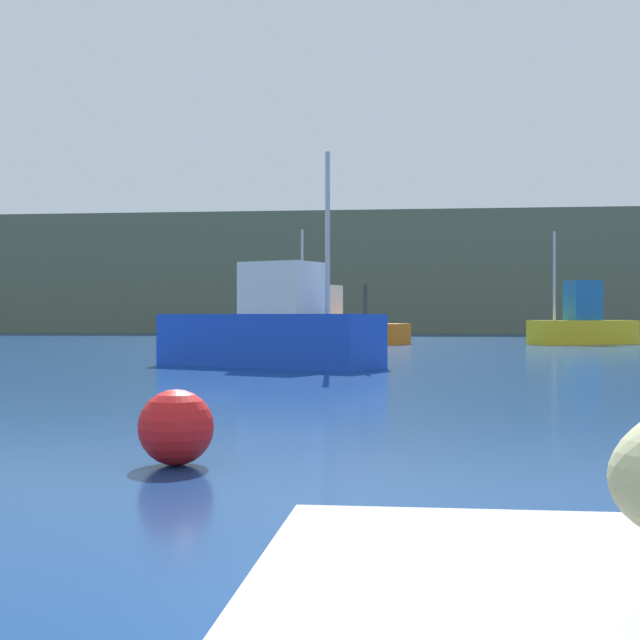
{
  "coord_description": "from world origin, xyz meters",
  "views": [
    {
      "loc": [
        -0.53,
        -1.99,
        1.3
      ],
      "look_at": [
        -2.33,
        13.65,
        1.22
      ],
      "focal_mm": 52.56,
      "sensor_mm": 36.0,
      "label": 1
    }
  ],
  "objects_px": {
    "fishing_boat_blue": "(272,330)",
    "fishing_boat_orange": "(331,323)",
    "fishing_boat_yellow": "(583,324)",
    "mooring_buoy": "(176,427)"
  },
  "relations": [
    {
      "from": "fishing_boat_blue",
      "to": "fishing_boat_orange",
      "type": "bearing_deg",
      "value": 115.97
    },
    {
      "from": "fishing_boat_yellow",
      "to": "fishing_boat_blue",
      "type": "bearing_deg",
      "value": 35.55
    },
    {
      "from": "fishing_boat_orange",
      "to": "mooring_buoy",
      "type": "xyz_separation_m",
      "value": [
        2.23,
        -34.86,
        -0.6
      ]
    },
    {
      "from": "fishing_boat_blue",
      "to": "mooring_buoy",
      "type": "height_order",
      "value": "fishing_boat_blue"
    },
    {
      "from": "mooring_buoy",
      "to": "fishing_boat_yellow",
      "type": "bearing_deg",
      "value": 75.47
    },
    {
      "from": "fishing_boat_yellow",
      "to": "mooring_buoy",
      "type": "xyz_separation_m",
      "value": [
        -9.07,
        -35.01,
        -0.59
      ]
    },
    {
      "from": "fishing_boat_yellow",
      "to": "fishing_boat_orange",
      "type": "xyz_separation_m",
      "value": [
        -11.3,
        -0.15,
        0.01
      ]
    },
    {
      "from": "fishing_boat_orange",
      "to": "mooring_buoy",
      "type": "relative_size",
      "value": 9.95
    },
    {
      "from": "mooring_buoy",
      "to": "fishing_boat_orange",
      "type": "bearing_deg",
      "value": 93.66
    },
    {
      "from": "fishing_boat_yellow",
      "to": "mooring_buoy",
      "type": "height_order",
      "value": "fishing_boat_yellow"
    }
  ]
}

